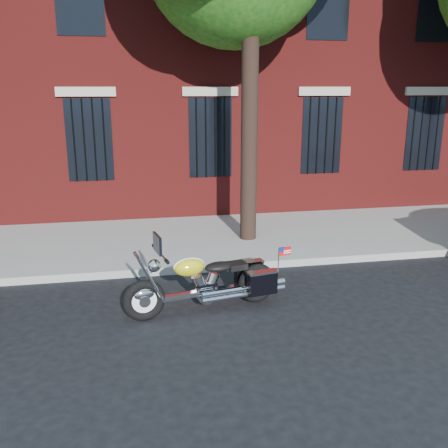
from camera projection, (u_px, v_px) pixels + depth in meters
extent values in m
plane|color=black|center=(258.00, 297.00, 8.52)|extent=(120.00, 120.00, 0.00)
cube|color=gray|center=(241.00, 265.00, 9.80)|extent=(40.00, 0.16, 0.15)
cube|color=gray|center=(223.00, 238.00, 11.58)|extent=(40.00, 3.60, 0.15)
cube|color=maroon|center=(185.00, 7.00, 16.45)|extent=(26.00, 10.00, 12.00)
cube|color=black|center=(210.00, 138.00, 12.77)|extent=(1.10, 0.14, 2.00)
cube|color=#B2A893|center=(210.00, 91.00, 12.44)|extent=(1.40, 0.20, 0.22)
cylinder|color=black|center=(211.00, 138.00, 12.69)|extent=(0.04, 0.04, 2.00)
cylinder|color=black|center=(249.00, 133.00, 10.69)|extent=(0.36, 0.36, 5.00)
torus|color=black|center=(144.00, 300.00, 7.56)|extent=(0.68, 0.27, 0.67)
torus|color=black|center=(257.00, 283.00, 8.22)|extent=(0.68, 0.27, 0.67)
cylinder|color=white|center=(144.00, 300.00, 7.56)|extent=(0.50, 0.15, 0.50)
cylinder|color=white|center=(257.00, 283.00, 8.22)|extent=(0.50, 0.15, 0.50)
ellipsoid|color=white|center=(144.00, 294.00, 7.53)|extent=(0.37, 0.19, 0.19)
ellipsoid|color=yellow|center=(257.00, 276.00, 8.19)|extent=(0.37, 0.20, 0.19)
cube|color=white|center=(203.00, 293.00, 7.89)|extent=(1.48, 0.38, 0.08)
cylinder|color=white|center=(206.00, 293.00, 7.92)|extent=(0.35, 0.24, 0.32)
cylinder|color=white|center=(239.00, 292.00, 7.93)|extent=(1.24, 0.32, 0.09)
ellipsoid|color=yellow|center=(189.00, 267.00, 7.69)|extent=(0.54, 0.37, 0.28)
ellipsoid|color=black|center=(219.00, 267.00, 7.89)|extent=(0.53, 0.37, 0.15)
cube|color=black|center=(249.00, 272.00, 8.41)|extent=(0.50, 0.25, 0.38)
cube|color=black|center=(262.00, 283.00, 7.95)|extent=(0.50, 0.25, 0.38)
cylinder|color=white|center=(160.00, 254.00, 7.46)|extent=(0.18, 0.77, 0.04)
sphere|color=white|center=(154.00, 266.00, 7.48)|extent=(0.23, 0.23, 0.20)
cube|color=black|center=(157.00, 244.00, 7.41)|extent=(0.11, 0.40, 0.28)
cube|color=red|center=(285.00, 251.00, 7.91)|extent=(0.22, 0.06, 0.14)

